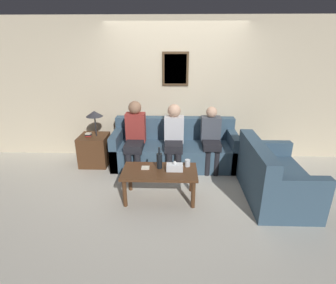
{
  "coord_description": "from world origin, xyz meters",
  "views": [
    {
      "loc": [
        0.03,
        -4.01,
        2.15
      ],
      "look_at": [
        -0.1,
        -0.12,
        0.67
      ],
      "focal_mm": 28.0,
      "sensor_mm": 36.0,
      "label": 1
    }
  ],
  "objects_px": {
    "couch_side": "(272,179)",
    "wine_bottle": "(159,160)",
    "drinking_glass": "(187,163)",
    "person_right": "(211,136)",
    "coffee_table": "(160,175)",
    "couch_main": "(175,149)",
    "person_middle": "(174,135)",
    "person_left": "(135,134)"
  },
  "relations": [
    {
      "from": "person_middle",
      "to": "person_right",
      "type": "bearing_deg",
      "value": 4.18
    },
    {
      "from": "person_left",
      "to": "person_right",
      "type": "height_order",
      "value": "person_left"
    },
    {
      "from": "drinking_glass",
      "to": "person_right",
      "type": "height_order",
      "value": "person_right"
    },
    {
      "from": "couch_side",
      "to": "person_middle",
      "type": "bearing_deg",
      "value": 57.78
    },
    {
      "from": "wine_bottle",
      "to": "drinking_glass",
      "type": "bearing_deg",
      "value": 10.11
    },
    {
      "from": "couch_main",
      "to": "coffee_table",
      "type": "height_order",
      "value": "couch_main"
    },
    {
      "from": "coffee_table",
      "to": "person_middle",
      "type": "height_order",
      "value": "person_middle"
    },
    {
      "from": "couch_side",
      "to": "wine_bottle",
      "type": "xyz_separation_m",
      "value": [
        -1.64,
        -0.01,
        0.28
      ]
    },
    {
      "from": "couch_side",
      "to": "person_left",
      "type": "distance_m",
      "value": 2.35
    },
    {
      "from": "person_right",
      "to": "couch_side",
      "type": "bearing_deg",
      "value": -50.46
    },
    {
      "from": "person_left",
      "to": "person_right",
      "type": "bearing_deg",
      "value": 1.98
    },
    {
      "from": "couch_side",
      "to": "coffee_table",
      "type": "distance_m",
      "value": 1.64
    },
    {
      "from": "couch_main",
      "to": "person_middle",
      "type": "bearing_deg",
      "value": -93.37
    },
    {
      "from": "drinking_glass",
      "to": "person_middle",
      "type": "bearing_deg",
      "value": 103.78
    },
    {
      "from": "couch_side",
      "to": "person_left",
      "type": "height_order",
      "value": "person_left"
    },
    {
      "from": "drinking_glass",
      "to": "person_left",
      "type": "xyz_separation_m",
      "value": [
        -0.89,
        0.85,
        0.15
      ]
    },
    {
      "from": "couch_side",
      "to": "person_right",
      "type": "distance_m",
      "value": 1.28
    },
    {
      "from": "couch_main",
      "to": "person_right",
      "type": "height_order",
      "value": "person_right"
    },
    {
      "from": "person_left",
      "to": "person_right",
      "type": "xyz_separation_m",
      "value": [
        1.34,
        0.05,
        -0.05
      ]
    },
    {
      "from": "wine_bottle",
      "to": "person_middle",
      "type": "distance_m",
      "value": 0.95
    },
    {
      "from": "drinking_glass",
      "to": "person_middle",
      "type": "relative_size",
      "value": 0.09
    },
    {
      "from": "coffee_table",
      "to": "person_right",
      "type": "bearing_deg",
      "value": 51.17
    },
    {
      "from": "couch_main",
      "to": "coffee_table",
      "type": "xyz_separation_m",
      "value": [
        -0.2,
        -1.19,
        0.09
      ]
    },
    {
      "from": "wine_bottle",
      "to": "drinking_glass",
      "type": "relative_size",
      "value": 3.16
    },
    {
      "from": "couch_side",
      "to": "person_left",
      "type": "relative_size",
      "value": 1.13
    },
    {
      "from": "couch_main",
      "to": "person_middle",
      "type": "distance_m",
      "value": 0.39
    },
    {
      "from": "couch_side",
      "to": "drinking_glass",
      "type": "xyz_separation_m",
      "value": [
        -1.24,
        0.06,
        0.21
      ]
    },
    {
      "from": "coffee_table",
      "to": "person_middle",
      "type": "relative_size",
      "value": 0.92
    },
    {
      "from": "person_right",
      "to": "person_left",
      "type": "bearing_deg",
      "value": -178.02
    },
    {
      "from": "coffee_table",
      "to": "person_right",
      "type": "height_order",
      "value": "person_right"
    },
    {
      "from": "drinking_glass",
      "to": "person_middle",
      "type": "height_order",
      "value": "person_middle"
    },
    {
      "from": "wine_bottle",
      "to": "drinking_glass",
      "type": "height_order",
      "value": "wine_bottle"
    },
    {
      "from": "couch_main",
      "to": "drinking_glass",
      "type": "xyz_separation_m",
      "value": [
        0.2,
        -1.04,
        0.21
      ]
    },
    {
      "from": "couch_side",
      "to": "coffee_table",
      "type": "relative_size",
      "value": 1.28
    },
    {
      "from": "wine_bottle",
      "to": "couch_side",
      "type": "bearing_deg",
      "value": 0.36
    },
    {
      "from": "coffee_table",
      "to": "wine_bottle",
      "type": "distance_m",
      "value": 0.2
    },
    {
      "from": "coffee_table",
      "to": "person_left",
      "type": "distance_m",
      "value": 1.15
    },
    {
      "from": "wine_bottle",
      "to": "person_right",
      "type": "bearing_deg",
      "value": 48.72
    },
    {
      "from": "drinking_glass",
      "to": "person_right",
      "type": "distance_m",
      "value": 1.01
    },
    {
      "from": "couch_side",
      "to": "couch_main",
      "type": "bearing_deg",
      "value": 52.58
    },
    {
      "from": "wine_bottle",
      "to": "person_left",
      "type": "relative_size",
      "value": 0.27
    },
    {
      "from": "coffee_table",
      "to": "person_right",
      "type": "distance_m",
      "value": 1.37
    }
  ]
}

